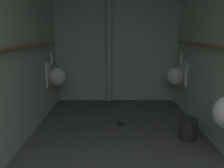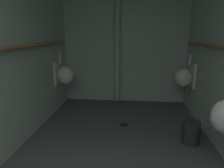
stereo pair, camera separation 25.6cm
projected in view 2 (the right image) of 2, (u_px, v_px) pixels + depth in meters
wall_back at (125, 37)px, 4.16m from camera, size 2.60×0.06×2.68m
urinal_left_mid at (64, 75)px, 3.83m from camera, size 0.32×0.30×0.76m
urinal_right_far at (185, 77)px, 3.67m from camera, size 0.32×0.30×0.76m
standpipe_back_wall at (117, 37)px, 4.07m from camera, size 0.11×0.11×2.63m
floor_drain at (124, 124)px, 3.28m from camera, size 0.14×0.14×0.01m
waste_bin at (191, 132)px, 2.71m from camera, size 0.23×0.23×0.30m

